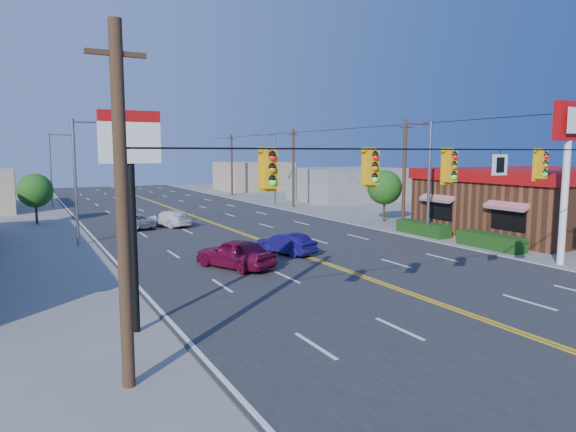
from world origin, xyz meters
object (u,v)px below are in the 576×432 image
kfc (538,200)px  kfc_pylon (568,150)px  pizza_hut_sign (131,175)px  car_silver (136,222)px  signal_span (473,182)px  car_magenta (235,254)px  car_white (169,219)px  car_blue (286,244)px

kfc → kfc_pylon: bearing=-138.0°
kfc → pizza_hut_sign: pizza_hut_sign is taller
kfc_pylon → car_silver: bearing=126.5°
signal_span → car_magenta: signal_span is taller
car_white → car_silver: 2.56m
signal_span → kfc: (20.02, 12.00, -2.51)m
car_blue → pizza_hut_sign: bearing=22.7°
kfc → car_silver: bearing=149.5°
kfc → car_white: kfc is taller
pizza_hut_sign → car_blue: (10.30, 9.01, -4.56)m
signal_span → car_magenta: 12.60m
kfc → car_blue: size_ratio=4.33×
kfc_pylon → car_magenta: size_ratio=1.91×
kfc_pylon → car_blue: (-11.70, 9.01, -5.42)m
kfc → car_white: (-23.65, 15.34, -1.75)m
pizza_hut_sign → car_silver: bearing=78.7°
car_magenta → car_blue: car_magenta is taller
kfc_pylon → kfc: bearing=42.0°
signal_span → car_white: 27.90m
pizza_hut_sign → car_silver: (4.69, 23.43, -4.61)m
signal_span → car_blue: size_ratio=6.47×
signal_span → kfc_pylon: bearing=19.8°
signal_span → kfc_pylon: signal_span is taller
car_blue → car_magenta: bearing=8.4°
kfc → car_silver: 30.47m
kfc_pylon → car_silver: 29.64m
kfc_pylon → car_blue: size_ratio=2.26×
car_blue → car_silver: bearing=-87.2°
car_magenta → car_blue: size_ratio=1.18×
pizza_hut_sign → car_white: size_ratio=1.57×
car_white → signal_span: bearing=75.3°
car_silver → car_blue: bearing=101.9°
car_magenta → signal_span: bearing=88.4°
car_blue → kfc_pylon: bearing=124.0°
signal_span → car_silver: 28.45m
pizza_hut_sign → car_magenta: pizza_hut_sign is taller
car_magenta → kfc: bearing=158.3°
kfc → car_silver: size_ratio=3.98×
car_silver → car_magenta: bearing=86.4°
kfc → pizza_hut_sign: bearing=-165.5°
signal_span → pizza_hut_sign: size_ratio=3.55×
car_magenta → car_white: (0.91, 16.33, -0.13)m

